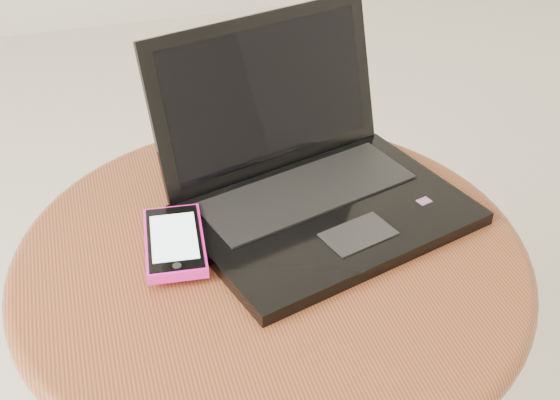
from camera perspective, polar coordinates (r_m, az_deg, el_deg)
name	(u,v)px	position (r m, az deg, el deg)	size (l,w,h in m)	color
table	(272,311)	(0.89, -0.66, -8.79)	(0.59, 0.59, 0.47)	#4F2B15
laptop	(310,178)	(0.87, 2.38, 1.72)	(0.38, 0.35, 0.21)	black
phone_black	(192,236)	(0.84, -7.00, -2.85)	(0.07, 0.11, 0.01)	black
phone_pink	(174,242)	(0.81, -8.35, -3.28)	(0.08, 0.13, 0.01)	#FF1DAA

